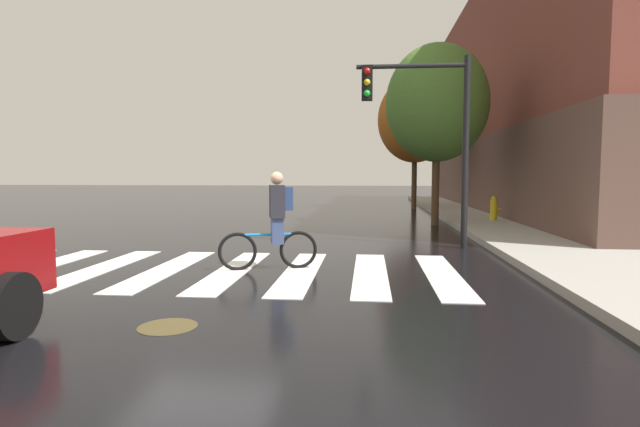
% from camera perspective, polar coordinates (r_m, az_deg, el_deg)
% --- Properties ---
extents(ground_plane, '(120.00, 120.00, 0.00)m').
position_cam_1_polar(ground_plane, '(8.93, -13.55, -6.27)').
color(ground_plane, black).
extents(crosswalk_stripes, '(8.75, 3.74, 0.01)m').
position_cam_1_polar(crosswalk_stripes, '(8.93, -13.51, -6.24)').
color(crosswalk_stripes, silver).
rests_on(crosswalk_stripes, ground).
extents(manhole_cover, '(0.64, 0.64, 0.01)m').
position_cam_1_polar(manhole_cover, '(5.82, -16.90, -12.16)').
color(manhole_cover, '#473D1E').
rests_on(manhole_cover, ground).
extents(cyclist, '(1.66, 0.54, 1.69)m').
position_cam_1_polar(cyclist, '(8.68, -5.10, -0.85)').
color(cyclist, black).
rests_on(cyclist, ground).
extents(traffic_light_near, '(2.47, 0.28, 4.20)m').
position_cam_1_polar(traffic_light_near, '(11.45, 12.12, 10.49)').
color(traffic_light_near, black).
rests_on(traffic_light_near, ground).
extents(fire_hydrant, '(0.33, 0.22, 0.78)m').
position_cam_1_polar(fire_hydrant, '(17.25, 19.13, 0.57)').
color(fire_hydrant, gold).
rests_on(fire_hydrant, sidewalk).
extents(street_tree_near, '(3.23, 3.23, 5.74)m').
position_cam_1_polar(street_tree_near, '(16.68, 13.13, 12.08)').
color(street_tree_near, '#4C3823').
rests_on(street_tree_near, ground).
extents(street_tree_mid, '(3.43, 3.43, 6.11)m').
position_cam_1_polar(street_tree_mid, '(23.94, 10.74, 10.40)').
color(street_tree_mid, '#4C3823').
rests_on(street_tree_mid, ground).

